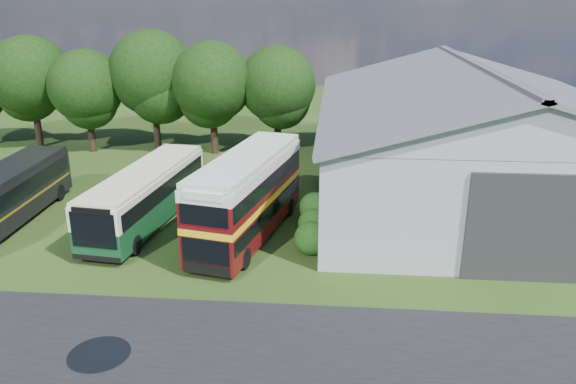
# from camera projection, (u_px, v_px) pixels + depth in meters

# --- Properties ---
(ground) EXTENTS (120.00, 120.00, 0.00)m
(ground) POSITION_uv_depth(u_px,v_px,m) (165.00, 312.00, 22.59)
(ground) COLOR #1C3611
(ground) RESTS_ON ground
(asphalt_road) EXTENTS (60.00, 8.00, 0.02)m
(asphalt_road) POSITION_uv_depth(u_px,v_px,m) (224.00, 361.00, 19.53)
(asphalt_road) COLOR black
(asphalt_road) RESTS_ON ground
(puddle) EXTENTS (2.20, 2.20, 0.01)m
(puddle) POSITION_uv_depth(u_px,v_px,m) (99.00, 355.00, 19.89)
(puddle) COLOR black
(puddle) RESTS_ON ground
(storage_shed) EXTENTS (18.80, 24.80, 8.15)m
(storage_shed) POSITION_uv_depth(u_px,v_px,m) (470.00, 129.00, 35.00)
(storage_shed) COLOR gray
(storage_shed) RESTS_ON ground
(tree_left_a) EXTENTS (6.46, 6.46, 9.12)m
(tree_left_a) POSITION_uv_depth(u_px,v_px,m) (30.00, 76.00, 45.12)
(tree_left_a) COLOR black
(tree_left_a) RESTS_ON ground
(tree_left_b) EXTENTS (5.78, 5.78, 8.16)m
(tree_left_b) POSITION_uv_depth(u_px,v_px,m) (86.00, 87.00, 43.98)
(tree_left_b) COLOR black
(tree_left_b) RESTS_ON ground
(tree_mid) EXTENTS (6.80, 6.80, 9.60)m
(tree_mid) POSITION_uv_depth(u_px,v_px,m) (152.00, 73.00, 44.49)
(tree_mid) COLOR black
(tree_mid) RESTS_ON ground
(tree_right_a) EXTENTS (6.26, 6.26, 8.83)m
(tree_right_a) POSITION_uv_depth(u_px,v_px,m) (212.00, 82.00, 43.30)
(tree_right_a) COLOR black
(tree_right_a) RESTS_ON ground
(tree_right_b) EXTENTS (5.98, 5.98, 8.45)m
(tree_right_b) POSITION_uv_depth(u_px,v_px,m) (277.00, 85.00, 43.73)
(tree_right_b) COLOR black
(tree_right_b) RESTS_ON ground
(shrub_front) EXTENTS (1.70, 1.70, 1.70)m
(shrub_front) POSITION_uv_depth(u_px,v_px,m) (311.00, 253.00, 27.77)
(shrub_front) COLOR #194714
(shrub_front) RESTS_ON ground
(shrub_mid) EXTENTS (1.60, 1.60, 1.60)m
(shrub_mid) POSITION_uv_depth(u_px,v_px,m) (313.00, 236.00, 29.65)
(shrub_mid) COLOR #194714
(shrub_mid) RESTS_ON ground
(shrub_back) EXTENTS (1.80, 1.80, 1.80)m
(shrub_back) POSITION_uv_depth(u_px,v_px,m) (314.00, 222.00, 31.53)
(shrub_back) COLOR #194714
(shrub_back) RESTS_ON ground
(bus_green_single) EXTENTS (3.88, 11.42, 3.09)m
(bus_green_single) POSITION_uv_depth(u_px,v_px,m) (147.00, 195.00, 30.87)
(bus_green_single) COLOR black
(bus_green_single) RESTS_ON ground
(bus_maroon_double) EXTENTS (4.78, 10.65, 4.44)m
(bus_maroon_double) POSITION_uv_depth(u_px,v_px,m) (248.00, 197.00, 28.91)
(bus_maroon_double) COLOR black
(bus_maroon_double) RESTS_ON ground
(bus_dark_single) EXTENTS (2.86, 11.14, 3.05)m
(bus_dark_single) POSITION_uv_depth(u_px,v_px,m) (5.00, 196.00, 30.71)
(bus_dark_single) COLOR black
(bus_dark_single) RESTS_ON ground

